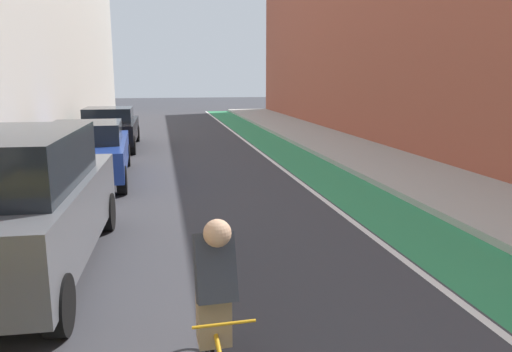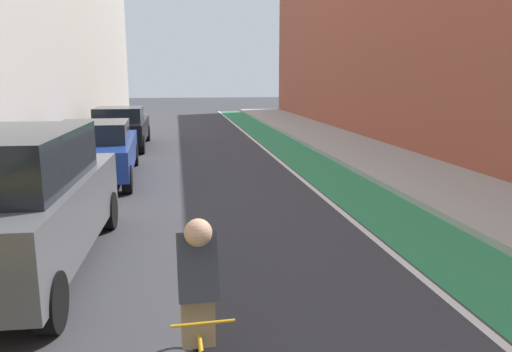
% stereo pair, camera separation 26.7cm
% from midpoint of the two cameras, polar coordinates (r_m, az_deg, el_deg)
% --- Properties ---
extents(ground_plane, '(96.96, 96.96, 0.00)m').
position_cam_midpoint_polar(ground_plane, '(14.18, -4.94, 0.64)').
color(ground_plane, '#38383D').
extents(bike_lane_paint, '(1.60, 44.07, 0.00)m').
position_cam_midpoint_polar(bike_lane_paint, '(16.66, 5.70, 2.27)').
color(bike_lane_paint, '#2D8451').
rests_on(bike_lane_paint, ground).
extents(lane_divider_stripe, '(0.12, 44.07, 0.00)m').
position_cam_midpoint_polar(lane_divider_stripe, '(16.46, 2.66, 2.20)').
color(lane_divider_stripe, white).
rests_on(lane_divider_stripe, ground).
extents(sidewalk_right, '(3.02, 44.07, 0.14)m').
position_cam_midpoint_polar(sidewalk_right, '(17.38, 13.09, 2.64)').
color(sidewalk_right, '#A8A59E').
rests_on(sidewalk_right, ground).
extents(building_facade_right, '(2.40, 40.07, 8.53)m').
position_cam_midpoint_polar(building_facade_right, '(20.21, 18.84, 15.49)').
color(building_facade_right, '#9E4C38').
rests_on(building_facade_right, ground).
extents(parked_suv_gray, '(1.98, 4.79, 1.98)m').
position_cam_midpoint_polar(parked_suv_gray, '(7.30, -24.67, -2.64)').
color(parked_suv_gray, '#595B60').
rests_on(parked_suv_gray, ground).
extents(parked_sedan_blue, '(2.12, 4.83, 1.53)m').
position_cam_midpoint_polar(parked_sedan_blue, '(13.42, -17.57, 2.94)').
color(parked_sedan_blue, navy).
rests_on(parked_sedan_blue, ground).
extents(parked_sedan_black, '(1.97, 4.67, 1.53)m').
position_cam_midpoint_polar(parked_sedan_black, '(19.22, -15.11, 5.53)').
color(parked_sedan_black, black).
rests_on(parked_sedan_black, ground).
extents(cyclist_mid, '(0.48, 1.69, 1.60)m').
position_cam_midpoint_polar(cyclist_mid, '(4.25, -4.89, -14.60)').
color(cyclist_mid, black).
rests_on(cyclist_mid, ground).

